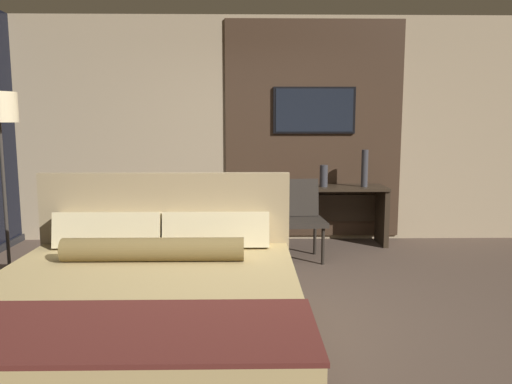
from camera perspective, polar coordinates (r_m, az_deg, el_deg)
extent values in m
plane|color=#4C3D33|center=(4.03, 0.44, -13.86)|extent=(16.00, 16.00, 0.00)
cube|color=tan|center=(6.34, -0.15, 7.09)|extent=(7.20, 0.06, 2.80)
cube|color=#3D2B1E|center=(6.35, 6.60, 7.04)|extent=(2.21, 0.03, 2.70)
cube|color=#33281E|center=(3.33, -13.19, -16.90)|extent=(1.94, 2.05, 0.22)
cube|color=tan|center=(3.23, -13.34, -12.79)|extent=(2.00, 2.11, 0.29)
cube|color=#56231E|center=(2.56, -16.81, -14.86)|extent=(2.02, 0.74, 0.02)
cube|color=#998460|center=(4.21, -10.26, -5.23)|extent=(2.04, 0.08, 1.09)
cube|color=beige|center=(4.15, -16.46, -4.16)|extent=(0.84, 0.23, 0.31)
cube|color=beige|center=(4.01, -4.55, -4.28)|extent=(0.84, 0.23, 0.31)
cylinder|color=brown|center=(3.67, -11.66, -6.45)|extent=(1.30, 0.17, 0.17)
cube|color=#2D2319|center=(6.13, 6.84, 0.49)|extent=(1.71, 0.50, 0.03)
cube|color=#2D2319|center=(6.13, -0.91, -2.88)|extent=(0.06, 0.45, 0.69)
cube|color=#2D2319|center=(6.35, 14.20, -2.74)|extent=(0.06, 0.45, 0.69)
cube|color=#2D2319|center=(6.40, 6.51, -1.84)|extent=(1.59, 0.02, 0.34)
cube|color=black|center=(6.32, 6.68, 9.26)|extent=(1.02, 0.04, 0.57)
cube|color=black|center=(6.30, 6.70, 9.27)|extent=(0.96, 0.01, 0.53)
cube|color=#28231E|center=(5.46, 5.02, -3.42)|extent=(0.57, 0.55, 0.05)
cube|color=#28231E|center=(5.63, 4.64, -0.62)|extent=(0.50, 0.14, 0.42)
cylinder|color=black|center=(5.28, 3.07, -6.29)|extent=(0.04, 0.04, 0.40)
cylinder|color=black|center=(5.35, 7.66, -6.14)|extent=(0.04, 0.04, 0.40)
cylinder|color=black|center=(5.67, 2.47, -5.28)|extent=(0.04, 0.04, 0.40)
cylinder|color=black|center=(5.74, 6.75, -5.16)|extent=(0.04, 0.04, 0.40)
cylinder|color=#282623|center=(5.47, -26.28, -8.62)|extent=(0.28, 0.28, 0.03)
cylinder|color=#332D28|center=(5.31, -26.78, -0.78)|extent=(0.03, 0.03, 1.54)
cylinder|color=#333338|center=(6.16, 12.31, 2.66)|extent=(0.08, 0.08, 0.45)
cylinder|color=#333338|center=(6.08, 7.74, 1.83)|extent=(0.10, 0.10, 0.26)
cube|color=maroon|center=(6.09, 4.13, 0.79)|extent=(0.25, 0.20, 0.03)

